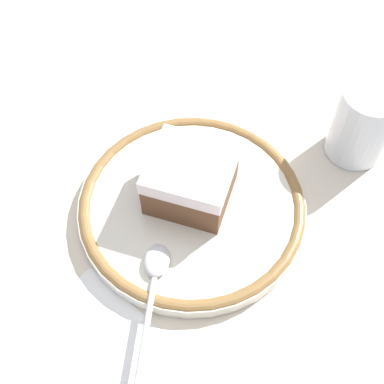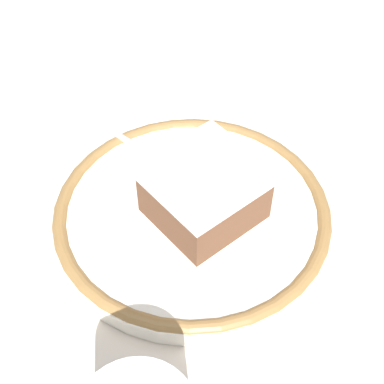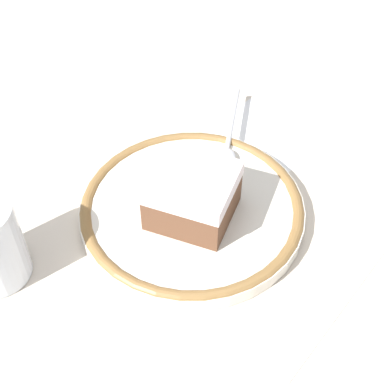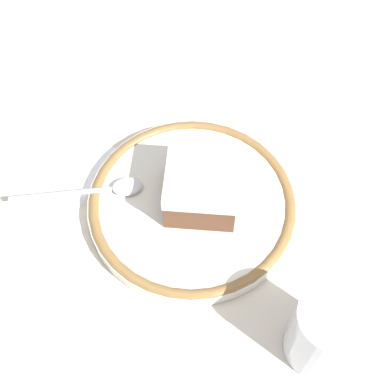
{
  "view_description": "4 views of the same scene",
  "coord_description": "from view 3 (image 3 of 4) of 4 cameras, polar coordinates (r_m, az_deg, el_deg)",
  "views": [
    {
      "loc": [
        -0.23,
        -0.17,
        0.45
      ],
      "look_at": [
        -0.01,
        -0.01,
        0.04
      ],
      "focal_mm": 47.93,
      "sensor_mm": 36.0,
      "label": 1
    },
    {
      "loc": [
        0.26,
        -0.11,
        0.35
      ],
      "look_at": [
        -0.01,
        -0.01,
        0.04
      ],
      "focal_mm": 50.58,
      "sensor_mm": 36.0,
      "label": 2
    },
    {
      "loc": [
        0.29,
        0.24,
        0.44
      ],
      "look_at": [
        -0.01,
        -0.01,
        0.04
      ],
      "focal_mm": 52.97,
      "sensor_mm": 36.0,
      "label": 3
    },
    {
      "loc": [
        0.12,
        -0.3,
        0.53
      ],
      "look_at": [
        -0.01,
        -0.01,
        0.04
      ],
      "focal_mm": 51.9,
      "sensor_mm": 36.0,
      "label": 4
    }
  ],
  "objects": [
    {
      "name": "napkin",
      "position": [
        0.69,
        8.42,
        6.54
      ],
      "size": [
        0.13,
        0.13,
        0.0
      ],
      "primitive_type": "cube",
      "rotation": [
        0.0,
        0.0,
        6.19
      ],
      "color": "white",
      "rests_on": "placemat"
    },
    {
      "name": "cake_slice",
      "position": [
        0.55,
        0.41,
        -0.17
      ],
      "size": [
        0.1,
        0.1,
        0.05
      ],
      "color": "brown",
      "rests_on": "plate"
    },
    {
      "name": "ground_plane",
      "position": [
        0.58,
        0.05,
        -3.26
      ],
      "size": [
        2.4,
        2.4,
        0.0
      ],
      "primitive_type": "plane",
      "color": "#B7B2A8"
    },
    {
      "name": "placemat",
      "position": [
        0.58,
        0.05,
        -3.22
      ],
      "size": [
        0.55,
        0.34,
        0.0
      ],
      "primitive_type": "cube",
      "color": "beige",
      "rests_on": "ground_plane"
    },
    {
      "name": "spoon",
      "position": [
        0.63,
        3.61,
        4.72
      ],
      "size": [
        0.13,
        0.09,
        0.01
      ],
      "color": "silver",
      "rests_on": "plate"
    },
    {
      "name": "plate",
      "position": [
        0.58,
        0.0,
        -1.75
      ],
      "size": [
        0.23,
        0.23,
        0.02
      ],
      "color": "silver",
      "rests_on": "placemat"
    }
  ]
}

